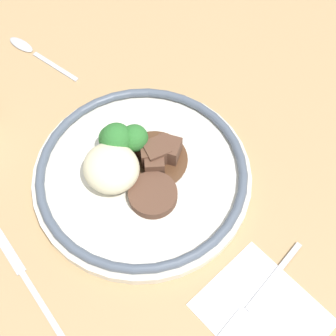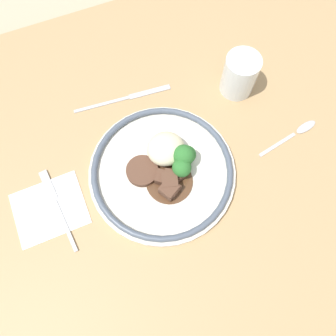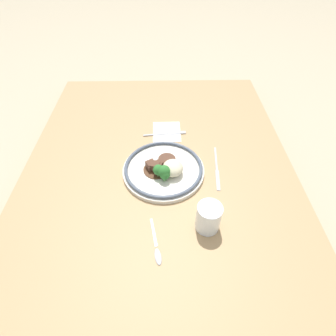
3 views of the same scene
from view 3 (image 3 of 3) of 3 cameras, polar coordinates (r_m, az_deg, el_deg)
name	(u,v)px [view 3 (image 3 of 3)]	position (r m, az deg, el deg)	size (l,w,h in m)	color
ground_plane	(159,190)	(0.94, -1.97, -4.86)	(8.00, 8.00, 0.00)	tan
dining_table	(159,186)	(0.92, -2.01, -3.89)	(1.42, 0.97, 0.05)	tan
napkin	(167,132)	(1.09, -0.28, 7.91)	(0.13, 0.11, 0.00)	white
plate	(164,169)	(0.91, -0.90, -0.18)	(0.29, 0.29, 0.07)	silver
juice_glass	(208,218)	(0.77, 8.75, -10.78)	(0.07, 0.07, 0.09)	orange
fork	(169,133)	(1.08, 0.20, 7.55)	(0.03, 0.18, 0.00)	#B7B7BC
knife	(217,169)	(0.95, 10.57, -0.20)	(0.21, 0.03, 0.00)	#B7B7BC
spoon	(157,250)	(0.75, -2.41, -17.43)	(0.15, 0.04, 0.01)	#B7B7BC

